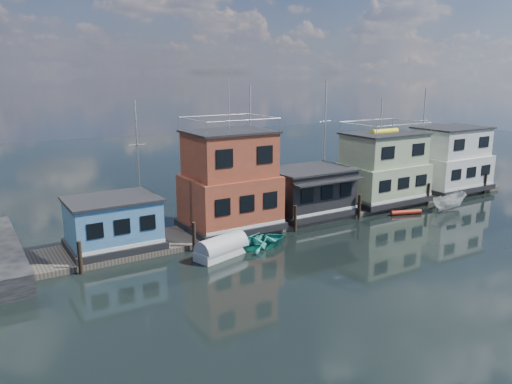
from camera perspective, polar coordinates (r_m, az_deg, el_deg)
ground at (r=37.35m, az=17.91°, el=-7.03°), size 160.00×160.00×0.00m
dock at (r=45.52m, az=6.50°, el=-2.51°), size 48.00×5.00×0.40m
houseboat_blue at (r=37.09m, az=-16.01°, el=-3.44°), size 6.40×4.90×3.66m
houseboat_red at (r=40.03m, az=-3.02°, el=1.11°), size 7.40×5.90×11.86m
houseboat_dark at (r=44.65m, az=6.08°, el=0.13°), size 7.40×6.10×4.06m
houseboat_green at (r=50.32m, az=14.28°, el=2.62°), size 8.40×5.90×7.03m
houseboat_white at (r=57.82m, az=21.26°, el=3.47°), size 8.40×5.90×6.66m
pilings at (r=42.98m, az=8.46°, el=-2.28°), size 42.28×0.28×2.20m
background_masts at (r=51.93m, az=6.75°, el=5.50°), size 36.40×0.16×12.00m
motorboat at (r=50.46m, az=21.22°, el=-1.08°), size 4.14×1.71×1.57m
tarp_runabout at (r=35.47m, az=-3.96°, el=-6.43°), size 4.28×2.63×1.62m
dinghy_teal at (r=37.41m, az=0.73°, el=-5.57°), size 4.44×3.18×0.92m
red_kayak at (r=47.70m, az=16.78°, el=-2.24°), size 2.97×1.34×0.44m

